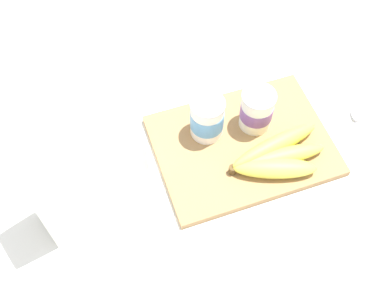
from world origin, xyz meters
TOP-DOWN VIEW (x-y plane):
  - ground_plane at (0.00, 0.00)m, footprint 2.40×2.40m
  - cutting_board at (0.00, 0.00)m, footprint 0.33×0.24m
  - cereal_box at (-0.29, -0.02)m, footprint 0.21×0.13m
  - yogurt_cup_front at (-0.06, 0.05)m, footprint 0.06×0.06m
  - yogurt_cup_back at (0.04, 0.04)m, footprint 0.06×0.06m
  - banana_bunch at (0.04, -0.06)m, footprint 0.19×0.12m
  - spoon at (0.23, -0.03)m, footprint 0.08×0.13m

SIDE VIEW (x-z plane):
  - ground_plane at x=0.00m, z-range 0.00..0.00m
  - spoon at x=0.23m, z-range 0.00..0.01m
  - cutting_board at x=0.00m, z-range 0.00..0.02m
  - banana_bunch at x=0.04m, z-range 0.01..0.05m
  - yogurt_cup_back at x=0.04m, z-range 0.02..0.10m
  - yogurt_cup_front at x=-0.06m, z-range 0.01..0.10m
  - cereal_box at x=-0.29m, z-range 0.00..0.27m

